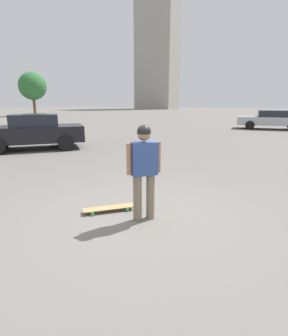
# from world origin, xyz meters

# --- Properties ---
(ground_plane) EXTENTS (220.00, 220.00, 0.00)m
(ground_plane) POSITION_xyz_m (0.00, 0.00, 0.00)
(ground_plane) COLOR slate
(person) EXTENTS (0.44, 0.43, 1.58)m
(person) POSITION_xyz_m (0.00, 0.00, 0.92)
(person) COLOR #7A6B56
(person) RESTS_ON ground_plane
(skateboard) EXTENTS (0.79, 0.79, 0.07)m
(skateboard) POSITION_xyz_m (-0.00, -0.71, 0.06)
(skateboard) COLOR tan
(skateboard) RESTS_ON ground_plane
(car_parked_near) EXTENTS (4.20, 4.09, 1.45)m
(car_parked_near) POSITION_xyz_m (-4.03, -7.29, 0.75)
(car_parked_near) COLOR black
(car_parked_near) RESTS_ON ground_plane
(car_parked_far) EXTENTS (2.47, 4.97, 1.37)m
(car_parked_far) POSITION_xyz_m (-18.16, 1.28, 0.72)
(car_parked_far) COLOR #ADB2B7
(car_parked_far) RESTS_ON ground_plane
(building_block_distant) EXTENTS (9.58, 11.83, 37.30)m
(building_block_distant) POSITION_xyz_m (-76.78, -34.71, 18.65)
(building_block_distant) COLOR #9E998E
(building_block_distant) RESTS_ON ground_plane
(tree_distant) EXTENTS (3.97, 3.97, 6.28)m
(tree_distant) POSITION_xyz_m (-24.57, -31.09, 4.27)
(tree_distant) COLOR brown
(tree_distant) RESTS_ON ground_plane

